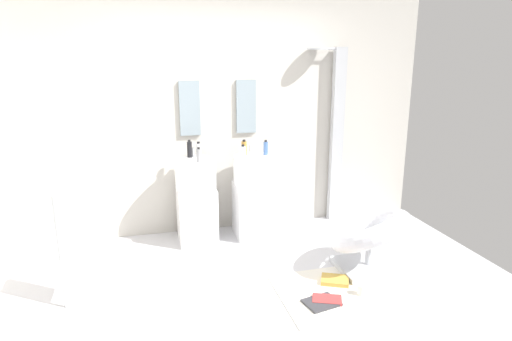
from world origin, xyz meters
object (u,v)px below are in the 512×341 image
Objects in this scene: shower_column at (336,132)px; soap_bottle_blue at (266,148)px; soap_bottle_black at (190,149)px; soap_bottle_grey at (199,155)px; lounge_chair at (369,235)px; towel_rack at (79,233)px; magazine_ochre at (335,280)px; soap_bottle_clear at (243,151)px; pedestal_sink_left at (197,200)px; pedestal_sink_right at (253,195)px; soap_bottle_amber at (244,148)px; coffee_mug at (362,290)px; soap_bottle_white at (199,150)px; magazine_charcoal at (321,302)px; magazine_red at (327,299)px.

shower_column reaches higher than soap_bottle_blue.
soap_bottle_black reaches higher than soap_bottle_blue.
lounge_chair is at bearing -33.88° from soap_bottle_grey.
magazine_ochre is (2.11, -0.20, -0.60)m from towel_rack.
soap_bottle_clear is at bearing 140.12° from magazine_ochre.
pedestal_sink_left is 0.62m from pedestal_sink_right.
soap_bottle_clear is (-0.03, -0.09, -0.02)m from soap_bottle_amber.
soap_bottle_blue is at bearing 30.03° from towel_rack.
soap_bottle_amber reaches higher than pedestal_sink_right.
soap_bottle_blue reaches higher than soap_bottle_clear.
soap_bottle_white reaches higher than coffee_mug.
soap_bottle_blue is at bearing 1.48° from pedestal_sink_left.
magazine_charcoal is at bearing -88.96° from soap_bottle_blue.
magazine_red is (0.86, -1.51, -0.45)m from pedestal_sink_left.
lounge_chair is at bearing 46.74° from magazine_ochre.
soap_bottle_amber is 1.24× the size of soap_bottle_clear.
magazine_charcoal is at bearing -145.65° from lounge_chair.
soap_bottle_black is 0.24m from soap_bottle_grey.
lounge_chair is 1.84m from soap_bottle_grey.
soap_bottle_amber reaches higher than magazine_charcoal.
soap_bottle_amber is at bearing 7.23° from pedestal_sink_left.
pedestal_sink_left is at bearing -69.84° from soap_bottle_black.
pedestal_sink_left is 1.68m from magazine_ochre.
lounge_chair is at bearing 22.57° from magazine_charcoal.
shower_column is at bearing 8.53° from pedestal_sink_left.
soap_bottle_amber is (-1.16, -0.19, -0.09)m from shower_column.
soap_bottle_clear is (-0.29, 1.51, 0.96)m from magazine_charcoal.
soap_bottle_clear is (1.56, 1.01, 0.35)m from towel_rack.
soap_bottle_white is (-0.81, 1.62, 0.97)m from magazine_red.
magazine_red is at bearing 12.17° from magazine_charcoal.
soap_bottle_amber is at bearing 167.98° from soap_bottle_blue.
soap_bottle_black is at bearing 175.83° from soap_bottle_amber.
lounge_chair is 4.60× the size of magazine_red.
magazine_charcoal is at bearing -104.91° from magazine_ochre.
magazine_ochre is (-0.65, -1.49, -1.05)m from shower_column.
magazine_charcoal is 1.68× the size of soap_bottle_white.
shower_column is 10.99× the size of soap_bottle_black.
pedestal_sink_left is 0.53m from soap_bottle_white.
pedestal_sink_right is at bearing 12.49° from soap_bottle_clear.
soap_bottle_blue is (0.23, -0.05, -0.00)m from soap_bottle_amber.
magazine_red is (1.92, -0.47, -0.61)m from towel_rack.
soap_bottle_grey is at bearing 158.60° from magazine_ochre.
shower_column reaches higher than lounge_chair.
soap_bottle_clear reaches higher than pedestal_sink_right.
pedestal_sink_right is 6.07× the size of soap_bottle_amber.
pedestal_sink_left is 0.50× the size of shower_column.
shower_column is (1.08, 0.26, 0.61)m from pedestal_sink_right.
magazine_red is at bearing -86.65° from soap_bottle_blue.
coffee_mug is 2.23m from soap_bottle_black.
soap_bottle_amber is at bearing -5.18° from soap_bottle_white.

